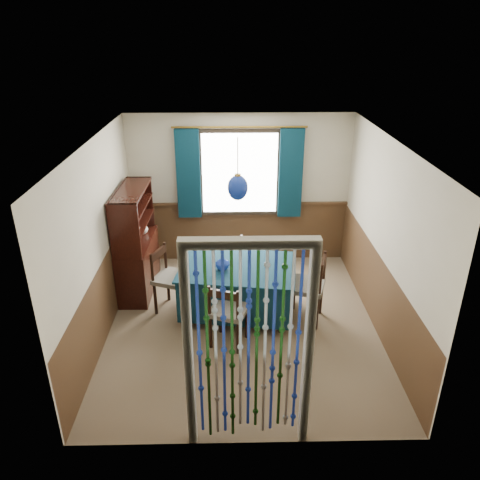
{
  "coord_description": "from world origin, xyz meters",
  "views": [
    {
      "loc": [
        -0.15,
        -5.33,
        3.73
      ],
      "look_at": [
        -0.03,
        0.29,
        1.14
      ],
      "focal_mm": 35.0,
      "sensor_mm": 36.0,
      "label": 1
    }
  ],
  "objects_px": {
    "sideboard": "(137,255)",
    "vase_table": "(222,263)",
    "chair_left": "(170,278)",
    "chair_far": "(248,263)",
    "bowl_shelf": "(134,230)",
    "chair_near": "(228,312)",
    "dining_table": "(238,286)",
    "pendant_lamp": "(238,187)",
    "chair_right": "(309,287)",
    "vase_sideboard": "(142,227)"
  },
  "relations": [
    {
      "from": "chair_right",
      "to": "bowl_shelf",
      "type": "height_order",
      "value": "bowl_shelf"
    },
    {
      "from": "chair_left",
      "to": "sideboard",
      "type": "xyz_separation_m",
      "value": [
        -0.56,
        0.59,
        0.07
      ]
    },
    {
      "from": "chair_near",
      "to": "bowl_shelf",
      "type": "xyz_separation_m",
      "value": [
        -1.31,
        1.11,
        0.65
      ]
    },
    {
      "from": "pendant_lamp",
      "to": "vase_table",
      "type": "relative_size",
      "value": 4.37
    },
    {
      "from": "chair_left",
      "to": "sideboard",
      "type": "distance_m",
      "value": 0.81
    },
    {
      "from": "chair_far",
      "to": "chair_right",
      "type": "xyz_separation_m",
      "value": [
        0.79,
        -0.86,
        0.08
      ]
    },
    {
      "from": "sideboard",
      "to": "chair_right",
      "type": "bearing_deg",
      "value": -18.88
    },
    {
      "from": "dining_table",
      "to": "chair_left",
      "type": "distance_m",
      "value": 0.96
    },
    {
      "from": "chair_near",
      "to": "pendant_lamp",
      "type": "xyz_separation_m",
      "value": [
        0.14,
        0.7,
        1.39
      ]
    },
    {
      "from": "chair_left",
      "to": "chair_right",
      "type": "distance_m",
      "value": 1.92
    },
    {
      "from": "chair_near",
      "to": "vase_table",
      "type": "bearing_deg",
      "value": 116.68
    },
    {
      "from": "chair_left",
      "to": "chair_right",
      "type": "relative_size",
      "value": 0.96
    },
    {
      "from": "chair_left",
      "to": "chair_near",
      "type": "bearing_deg",
      "value": 64.88
    },
    {
      "from": "dining_table",
      "to": "chair_far",
      "type": "relative_size",
      "value": 2.08
    },
    {
      "from": "pendant_lamp",
      "to": "chair_right",
      "type": "bearing_deg",
      "value": -10.15
    },
    {
      "from": "chair_left",
      "to": "chair_far",
      "type": "bearing_deg",
      "value": 137.12
    },
    {
      "from": "pendant_lamp",
      "to": "vase_sideboard",
      "type": "distance_m",
      "value": 2.01
    },
    {
      "from": "chair_left",
      "to": "sideboard",
      "type": "bearing_deg",
      "value": -115.57
    },
    {
      "from": "sideboard",
      "to": "vase_table",
      "type": "distance_m",
      "value": 1.55
    },
    {
      "from": "chair_far",
      "to": "sideboard",
      "type": "distance_m",
      "value": 1.68
    },
    {
      "from": "dining_table",
      "to": "vase_table",
      "type": "bearing_deg",
      "value": -151.12
    },
    {
      "from": "bowl_shelf",
      "to": "chair_right",
      "type": "bearing_deg",
      "value": -13.48
    },
    {
      "from": "dining_table",
      "to": "vase_sideboard",
      "type": "height_order",
      "value": "vase_sideboard"
    },
    {
      "from": "dining_table",
      "to": "sideboard",
      "type": "relative_size",
      "value": 1.05
    },
    {
      "from": "chair_near",
      "to": "chair_right",
      "type": "bearing_deg",
      "value": 46.21
    },
    {
      "from": "chair_near",
      "to": "chair_right",
      "type": "xyz_separation_m",
      "value": [
        1.09,
        0.53,
        0.04
      ]
    },
    {
      "from": "chair_far",
      "to": "vase_table",
      "type": "bearing_deg",
      "value": 88.78
    },
    {
      "from": "chair_near",
      "to": "pendant_lamp",
      "type": "distance_m",
      "value": 1.56
    },
    {
      "from": "chair_left",
      "to": "bowl_shelf",
      "type": "relative_size",
      "value": 4.96
    },
    {
      "from": "dining_table",
      "to": "chair_right",
      "type": "bearing_deg",
      "value": -1.87
    },
    {
      "from": "dining_table",
      "to": "sideboard",
      "type": "height_order",
      "value": "sideboard"
    },
    {
      "from": "dining_table",
      "to": "sideboard",
      "type": "xyz_separation_m",
      "value": [
        -1.51,
        0.72,
        0.13
      ]
    },
    {
      "from": "chair_far",
      "to": "dining_table",
      "type": "bearing_deg",
      "value": 101.3
    },
    {
      "from": "vase_sideboard",
      "to": "chair_right",
      "type": "bearing_deg",
      "value": -26.03
    },
    {
      "from": "chair_far",
      "to": "chair_left",
      "type": "xyz_separation_m",
      "value": [
        -1.11,
        -0.55,
        0.06
      ]
    },
    {
      "from": "sideboard",
      "to": "bowl_shelf",
      "type": "distance_m",
      "value": 0.64
    },
    {
      "from": "bowl_shelf",
      "to": "vase_sideboard",
      "type": "bearing_deg",
      "value": 90.0
    },
    {
      "from": "chair_near",
      "to": "vase_table",
      "type": "relative_size",
      "value": 4.96
    },
    {
      "from": "chair_far",
      "to": "pendant_lamp",
      "type": "distance_m",
      "value": 1.6
    },
    {
      "from": "chair_near",
      "to": "bowl_shelf",
      "type": "relative_size",
      "value": 4.73
    },
    {
      "from": "chair_right",
      "to": "vase_table",
      "type": "xyz_separation_m",
      "value": [
        -1.16,
        0.09,
        0.32
      ]
    },
    {
      "from": "sideboard",
      "to": "pendant_lamp",
      "type": "xyz_separation_m",
      "value": [
        1.51,
        -0.72,
        1.3
      ]
    },
    {
      "from": "chair_right",
      "to": "vase_sideboard",
      "type": "height_order",
      "value": "vase_sideboard"
    },
    {
      "from": "chair_near",
      "to": "chair_right",
      "type": "distance_m",
      "value": 1.21
    },
    {
      "from": "chair_far",
      "to": "bowl_shelf",
      "type": "height_order",
      "value": "bowl_shelf"
    },
    {
      "from": "chair_right",
      "to": "vase_table",
      "type": "bearing_deg",
      "value": 103.03
    },
    {
      "from": "chair_left",
      "to": "vase_sideboard",
      "type": "height_order",
      "value": "vase_sideboard"
    },
    {
      "from": "dining_table",
      "to": "chair_left",
      "type": "height_order",
      "value": "chair_left"
    },
    {
      "from": "chair_near",
      "to": "vase_sideboard",
      "type": "relative_size",
      "value": 4.51
    },
    {
      "from": "dining_table",
      "to": "sideboard",
      "type": "distance_m",
      "value": 1.68
    }
  ]
}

